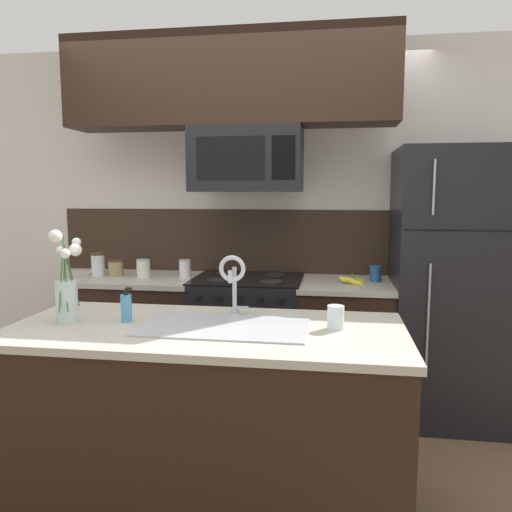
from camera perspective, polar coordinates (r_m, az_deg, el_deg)
ground_plane at (r=2.99m, az=-4.07°, el=-23.26°), size 10.00×10.00×0.00m
rear_partition at (r=3.81m, az=4.48°, el=3.97°), size 5.20×0.10×2.60m
splash_band at (r=3.80m, az=-0.13°, el=1.71°), size 3.05×0.01×0.48m
back_counter_left at (r=3.83m, az=-12.97°, el=-9.01°), size 0.87×0.65×0.91m
back_counter_right at (r=3.57m, az=10.14°, el=-10.13°), size 0.64×0.65×0.91m
stove_range at (r=3.62m, az=-0.93°, el=-9.71°), size 0.76×0.64×0.93m
microwave at (r=3.44m, az=-1.03°, el=10.92°), size 0.74×0.40×0.43m
upper_cabinet_band at (r=3.51m, az=-3.11°, el=19.35°), size 2.21×0.34×0.60m
refrigerator at (r=3.58m, az=22.20°, el=-3.19°), size 0.87×0.74×1.80m
storage_jar_tall at (r=3.85m, az=-17.60°, el=-0.90°), size 0.10×0.10×0.17m
storage_jar_medium at (r=3.80m, az=-15.74°, el=-1.33°), size 0.11×0.11×0.12m
storage_jar_short at (r=3.68m, az=-12.75°, el=-1.40°), size 0.10×0.10×0.13m
storage_jar_squat at (r=3.60m, az=-8.12°, el=-1.46°), size 0.08×0.08×0.13m
banana_bunch at (r=3.40m, az=10.94°, el=-2.78°), size 0.19×0.12×0.08m
coffee_tin at (r=3.52m, az=13.50°, el=-1.99°), size 0.08×0.08×0.11m
island_counter at (r=2.47m, az=-5.67°, el=-18.23°), size 1.81×0.81×0.91m
kitchen_sink at (r=2.31m, az=-3.68°, el=-9.78°), size 0.76×0.43×0.16m
sink_faucet at (r=2.45m, az=-2.65°, el=-2.39°), size 0.14×0.14×0.31m
dish_soap_bottle at (r=2.45m, az=-14.60°, el=-5.70°), size 0.06×0.05×0.16m
drinking_glass at (r=2.28m, az=9.09°, el=-6.94°), size 0.08×0.08×0.11m
flower_vase at (r=2.50m, az=-20.83°, el=-3.72°), size 0.15×0.19×0.44m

